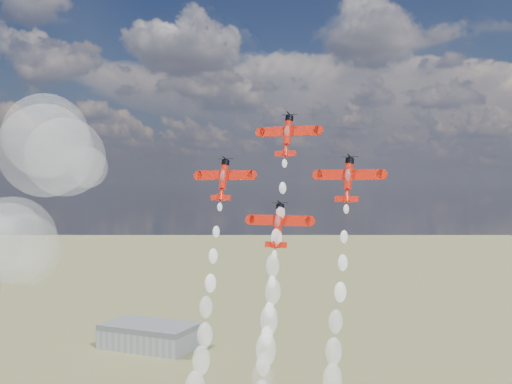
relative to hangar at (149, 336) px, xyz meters
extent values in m
cube|color=gray|center=(0.00, 0.00, -1.50)|extent=(50.00, 28.00, 10.00)
cube|color=#595B60|center=(0.00, 0.00, 5.00)|extent=(50.00, 28.00, 3.00)
cylinder|color=red|center=(139.53, -158.26, 94.56)|extent=(1.47, 2.93, 5.65)
cylinder|color=black|center=(139.53, -157.44, 97.38)|extent=(1.68, 1.91, 1.48)
cube|color=red|center=(139.53, -157.82, 94.76)|extent=(12.81, 0.81, 2.08)
cube|color=white|center=(136.07, -157.70, 94.73)|extent=(5.04, 0.19, 0.56)
cube|color=white|center=(143.00, -157.70, 94.73)|extent=(5.04, 0.19, 0.56)
cube|color=red|center=(139.53, -159.73, 90.07)|extent=(4.62, 0.44, 1.14)
cube|color=red|center=(139.53, -160.54, 90.09)|extent=(0.15, 2.09, 1.81)
ellipsoid|color=silver|center=(139.53, -158.84, 94.62)|extent=(1.15, 1.71, 2.79)
cone|color=red|center=(139.53, -159.39, 90.85)|extent=(1.47, 2.17, 3.03)
cylinder|color=red|center=(126.03, -160.89, 85.49)|extent=(1.47, 2.93, 5.65)
cylinder|color=black|center=(126.03, -160.07, 88.31)|extent=(1.68, 1.91, 1.48)
cube|color=red|center=(126.03, -160.45, 85.69)|extent=(12.81, 0.81, 2.08)
cube|color=white|center=(122.57, -160.33, 85.65)|extent=(5.04, 0.19, 0.56)
cube|color=white|center=(129.50, -160.33, 85.65)|extent=(5.04, 0.19, 0.56)
cube|color=red|center=(126.03, -162.36, 80.99)|extent=(4.62, 0.44, 1.14)
cube|color=red|center=(126.03, -163.17, 81.01)|extent=(0.15, 2.09, 1.81)
ellipsoid|color=silver|center=(126.03, -161.48, 85.55)|extent=(1.15, 1.71, 2.79)
cone|color=red|center=(126.03, -162.02, 81.77)|extent=(1.47, 2.17, 3.03)
cylinder|color=red|center=(153.03, -160.89, 85.49)|extent=(1.47, 2.93, 5.65)
cylinder|color=black|center=(153.03, -160.07, 88.31)|extent=(1.68, 1.91, 1.48)
cube|color=red|center=(153.03, -160.45, 85.69)|extent=(12.81, 0.81, 2.08)
cube|color=white|center=(149.57, -160.33, 85.65)|extent=(5.04, 0.19, 0.56)
cube|color=white|center=(156.49, -160.33, 85.65)|extent=(5.04, 0.19, 0.56)
cube|color=red|center=(153.03, -162.36, 80.99)|extent=(4.62, 0.44, 1.14)
cube|color=red|center=(153.03, -163.17, 81.01)|extent=(0.15, 2.09, 1.81)
ellipsoid|color=silver|center=(153.03, -161.48, 85.55)|extent=(1.15, 1.71, 2.79)
cone|color=red|center=(153.03, -162.02, 81.77)|extent=(1.47, 2.17, 3.03)
cylinder|color=red|center=(139.53, -163.52, 76.41)|extent=(1.47, 2.93, 5.65)
cylinder|color=black|center=(139.53, -162.70, 79.23)|extent=(1.68, 1.91, 1.48)
cube|color=red|center=(139.53, -163.08, 76.61)|extent=(12.81, 0.81, 2.08)
cube|color=white|center=(136.07, -162.96, 76.58)|extent=(5.04, 0.19, 0.56)
cube|color=white|center=(143.00, -162.96, 76.58)|extent=(5.04, 0.19, 0.56)
cube|color=red|center=(139.53, -164.99, 71.92)|extent=(4.62, 0.44, 1.14)
cube|color=red|center=(139.53, -165.80, 71.93)|extent=(0.15, 2.09, 1.81)
ellipsoid|color=silver|center=(139.53, -164.11, 76.47)|extent=(1.15, 1.71, 2.79)
cone|color=red|center=(139.53, -164.65, 72.69)|extent=(1.47, 2.17, 3.03)
sphere|color=white|center=(139.54, -160.23, 88.05)|extent=(1.02, 1.02, 1.01)
sphere|color=white|center=(139.64, -161.52, 83.05)|extent=(1.40, 1.40, 1.40)
sphere|color=white|center=(139.69, -162.88, 78.05)|extent=(1.78, 1.78, 1.78)
sphere|color=white|center=(139.45, -164.39, 73.18)|extent=(2.16, 2.17, 2.16)
sphere|color=white|center=(139.30, -166.02, 67.93)|extent=(2.55, 2.55, 2.55)
sphere|color=white|center=(139.89, -167.38, 63.11)|extent=(2.93, 2.93, 2.93)
sphere|color=white|center=(139.57, -168.55, 57.79)|extent=(3.31, 3.32, 3.31)
sphere|color=white|center=(139.67, -170.33, 52.63)|extent=(3.70, 3.70, 3.70)
sphere|color=white|center=(139.53, -171.54, 47.68)|extent=(4.08, 4.08, 4.08)
sphere|color=white|center=(126.08, -162.81, 79.04)|extent=(1.02, 1.02, 1.01)
sphere|color=white|center=(125.87, -164.06, 73.94)|extent=(1.40, 1.40, 1.40)
sphere|color=white|center=(126.09, -165.86, 69.10)|extent=(1.78, 1.78, 1.78)
sphere|color=white|center=(126.03, -166.92, 63.72)|extent=(2.16, 2.16, 2.16)
sphere|color=white|center=(125.88, -168.56, 59.16)|extent=(2.55, 2.55, 2.55)
sphere|color=white|center=(126.29, -169.79, 53.87)|extent=(2.93, 2.93, 2.93)
sphere|color=white|center=(126.36, -171.42, 49.23)|extent=(3.32, 3.32, 3.31)
sphere|color=white|center=(153.10, -162.81, 79.12)|extent=(1.02, 1.02, 1.01)
sphere|color=white|center=(153.06, -164.19, 73.94)|extent=(1.40, 1.40, 1.40)
sphere|color=white|center=(153.23, -165.60, 69.20)|extent=(1.78, 1.78, 1.78)
sphere|color=white|center=(153.24, -167.33, 63.99)|extent=(2.17, 2.16, 2.16)
sphere|color=white|center=(152.73, -168.55, 58.76)|extent=(2.55, 2.55, 2.55)
sphere|color=white|center=(152.78, -170.02, 53.66)|extent=(2.93, 2.93, 2.93)
sphere|color=white|center=(152.88, -171.09, 48.86)|extent=(3.31, 3.32, 3.31)
sphere|color=white|center=(139.41, -165.39, 70.01)|extent=(1.02, 1.02, 1.01)
sphere|color=white|center=(139.50, -166.81, 64.95)|extent=(1.40, 1.40, 1.40)
sphere|color=white|center=(139.56, -168.31, 59.73)|extent=(1.78, 1.78, 1.78)
sphere|color=white|center=(139.65, -169.83, 55.11)|extent=(2.16, 2.16, 2.17)
sphere|color=white|center=(139.40, -171.05, 49.93)|extent=(2.55, 2.55, 2.55)
sphere|color=white|center=(66.58, -162.21, 70.35)|extent=(17.33, 17.33, 17.33)
sphere|color=white|center=(53.90, -144.35, 64.76)|extent=(20.73, 20.73, 20.73)
sphere|color=white|center=(81.72, -165.34, 91.54)|extent=(21.86, 21.86, 21.86)
sphere|color=white|center=(82.11, -151.27, 87.93)|extent=(10.64, 10.64, 10.64)
sphere|color=white|center=(76.10, -159.21, 95.60)|extent=(20.85, 20.85, 20.85)
sphere|color=white|center=(66.64, -160.89, 69.73)|extent=(21.66, 21.66, 21.66)
sphere|color=white|center=(76.85, -153.24, 90.58)|extent=(20.22, 20.22, 20.22)
camera|label=1|loc=(182.80, -274.09, 84.53)|focal=42.00mm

